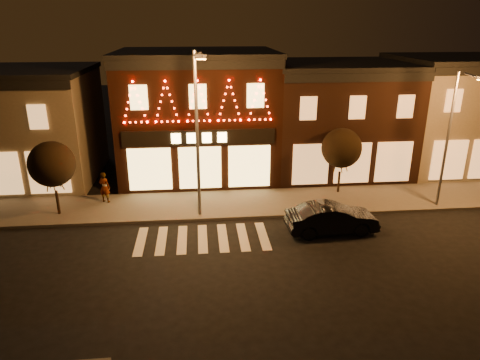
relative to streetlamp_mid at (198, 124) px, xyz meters
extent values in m
plane|color=black|center=(0.06, -6.35, -5.20)|extent=(120.00, 120.00, 0.00)
cube|color=#47423D|center=(2.06, 1.65, -5.13)|extent=(44.00, 4.00, 0.15)
cube|color=black|center=(0.06, 7.65, -1.20)|extent=(10.00, 8.00, 8.00)
cube|color=black|center=(0.06, 7.65, 2.95)|extent=(10.20, 8.20, 0.30)
cube|color=black|center=(0.06, 3.60, 2.55)|extent=(10.00, 0.25, 0.50)
cube|color=black|center=(0.06, 3.55, -1.60)|extent=(9.00, 0.15, 0.90)
cube|color=#FFD87F|center=(0.06, 3.45, -1.60)|extent=(3.40, 0.08, 0.60)
cube|color=black|center=(9.56, 7.65, -1.60)|extent=(9.00, 8.00, 7.20)
cube|color=black|center=(9.56, 7.65, 2.15)|extent=(9.20, 8.20, 0.30)
cube|color=black|center=(9.56, 3.60, 1.75)|extent=(9.00, 0.25, 0.50)
cube|color=#6D644E|center=(18.56, 7.65, -1.45)|extent=(9.00, 8.00, 7.50)
cube|color=black|center=(18.56, 7.65, 2.45)|extent=(9.20, 8.20, 0.30)
cylinder|color=#59595E|center=(-0.04, 0.25, -0.75)|extent=(0.17, 0.17, 8.61)
cylinder|color=#59595E|center=(0.10, -0.60, 3.45)|extent=(0.40, 1.72, 0.11)
cube|color=#59595E|center=(0.25, -1.45, 3.40)|extent=(0.58, 0.39, 0.19)
cube|color=orange|center=(0.25, -1.45, 3.28)|extent=(0.44, 0.28, 0.05)
cylinder|color=#59595E|center=(13.51, 0.25, -1.32)|extent=(0.15, 0.15, 7.47)
cylinder|color=#59595E|center=(13.68, -0.48, 2.32)|extent=(0.43, 1.48, 0.09)
cylinder|color=black|center=(-7.71, 1.07, -4.39)|extent=(0.15, 0.15, 1.33)
sphere|color=black|center=(-7.71, 1.07, -2.21)|extent=(2.43, 2.43, 2.43)
cylinder|color=black|center=(8.49, 2.76, -4.40)|extent=(0.14, 0.14, 1.30)
sphere|color=black|center=(8.49, 2.76, -2.26)|extent=(2.39, 2.39, 2.39)
imported|color=black|center=(6.55, -2.26, -4.45)|extent=(4.63, 1.81, 1.50)
imported|color=gray|center=(-5.47, 2.49, -4.14)|extent=(0.78, 0.65, 1.82)
camera|label=1|loc=(0.02, -21.67, 4.90)|focal=32.78mm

